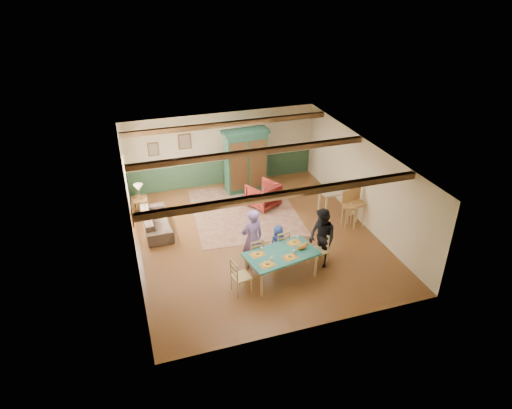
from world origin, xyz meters
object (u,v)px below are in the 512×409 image
object	(u,v)px
dining_chair_end_right	(318,250)
bar_stool_right	(357,207)
bar_stool_left	(349,210)
person_woman	(322,238)
dining_chair_end_left	(241,276)
dining_chair_far_right	(280,244)
table_lamp	(139,192)
armoire	(246,161)
armchair	(263,195)
cat	(302,246)
dining_chair_far_left	(254,253)
person_child	(278,242)
person_man	(252,239)
counter_table	(336,202)
dining_table	(281,265)
sofa	(156,221)
end_table	(141,207)

from	to	relation	value
dining_chair_end_right	bar_stool_right	world-z (taller)	bar_stool_right
bar_stool_left	person_woman	bearing A→B (deg)	-130.69
dining_chair_end_left	bar_stool_left	size ratio (longest dim) A/B	0.82
dining_chair_far_right	table_lamp	size ratio (longest dim) A/B	1.86
armoire	armchair	size ratio (longest dim) A/B	2.44
cat	armoire	distance (m)	5.22
dining_chair_far_right	cat	world-z (taller)	dining_chair_far_right
dining_chair_far_left	dining_chair_end_left	bearing A→B (deg)	43.83
person_child	armoire	size ratio (longest dim) A/B	0.45
person_man	person_child	world-z (taller)	person_man
dining_chair_far_left	dining_chair_end_right	distance (m)	1.74
counter_table	bar_stool_right	distance (m)	0.90
dining_chair_end_left	armoire	size ratio (longest dim) A/B	0.43
dining_chair_far_left	cat	xyz separation A→B (m)	(1.11, -0.64, 0.37)
cat	bar_stool_right	bearing A→B (deg)	23.09
dining_chair_far_left	cat	world-z (taller)	dining_chair_far_left
bar_stool_left	cat	bearing A→B (deg)	-136.24
dining_table	cat	bearing A→B (deg)	0.62
dining_table	dining_chair_far_left	xyz separation A→B (m)	(-0.54, 0.64, 0.10)
cat	armoire	world-z (taller)	armoire
dining_chair_far_right	bar_stool_right	distance (m)	3.07
dining_table	person_man	distance (m)	1.04
dining_chair_far_left	armoire	world-z (taller)	armoire
dining_chair_far_right	sofa	world-z (taller)	dining_chair_far_right
counter_table	cat	bearing A→B (deg)	-131.81
dining_chair_far_right	armchair	distance (m)	3.12
sofa	bar_stool_left	size ratio (longest dim) A/B	1.68
dining_chair_end_left	end_table	size ratio (longest dim) A/B	1.70
dining_chair_far_left	armoire	bearing A→B (deg)	-115.29
dining_chair_end_left	person_child	world-z (taller)	person_child
sofa	counter_table	world-z (taller)	counter_table
dining_chair_far_left	sofa	distance (m)	3.61
armoire	bar_stool_right	bearing A→B (deg)	-56.22
dining_chair_far_right	bar_stool_left	xyz separation A→B (m)	(2.67, 0.97, 0.11)
cat	bar_stool_left	world-z (taller)	bar_stool_left
end_table	dining_chair_far_right	bearing A→B (deg)	-47.75
end_table	armchair	bearing A→B (deg)	-9.95
armchair	table_lamp	size ratio (longest dim) A/B	1.78
person_man	person_woman	distance (m)	1.87
dining_chair_end_right	person_child	world-z (taller)	person_child
dining_table	dining_chair_end_left	xyz separation A→B (m)	(-1.15, -0.22, 0.10)
dining_table	dining_chair_far_right	size ratio (longest dim) A/B	1.89
person_child	armchair	world-z (taller)	person_child
person_man	dining_table	bearing A→B (deg)	116.57
armoire	table_lamp	world-z (taller)	armoire
cat	person_woman	bearing A→B (deg)	8.13
dining_chair_far_left	person_man	size ratio (longest dim) A/B	0.55
person_man	counter_table	size ratio (longest dim) A/B	1.65
person_child	dining_chair_end_left	bearing A→B (deg)	27.30
armoire	sofa	distance (m)	3.96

